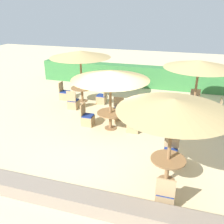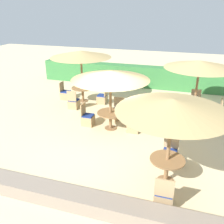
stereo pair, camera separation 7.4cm
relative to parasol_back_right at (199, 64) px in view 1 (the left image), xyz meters
The scene contains 23 objects.
ground_plane 5.00m from the parasol_back_right, 132.96° to the right, with size 40.00×40.00×0.00m, color beige.
hedge_row 5.10m from the parasol_back_right, 128.80° to the left, with size 13.00×0.70×1.27m, color #387A3D.
stone_border 7.54m from the parasol_back_right, 114.58° to the right, with size 10.00×0.56×0.39m, color gray.
parasol_back_right is the anchor object (origin of this frame).
round_table_back_right 1.81m from the parasol_back_right, 90.00° to the left, with size 0.98×0.98×0.71m.
patio_chair_back_right_north 2.30m from the parasol_back_right, 86.35° to the left, with size 0.46×0.46×0.93m.
patio_chair_back_right_west 2.29m from the parasol_back_right, behind, with size 0.46×0.46×0.93m.
patio_chair_back_right_south 2.33m from the parasol_back_right, 91.28° to the right, with size 0.46×0.46×0.93m.
patio_chair_back_right_east 2.29m from the parasol_back_right, ahead, with size 0.46×0.46×0.93m.
parasol_center 3.91m from the parasol_back_right, 144.62° to the right, with size 2.98×2.98×2.38m.
round_table_center 4.30m from the parasol_back_right, 144.62° to the right, with size 1.07×1.07×0.71m.
patio_chair_center_east 3.78m from the parasol_back_right, 134.95° to the right, with size 0.46×0.46×0.93m.
patio_chair_center_west 5.19m from the parasol_back_right, 152.13° to the right, with size 0.46×0.46×0.93m.
patio_chair_center_north 4.00m from the parasol_back_right, 158.53° to the right, with size 0.46×0.46×0.93m.
parasol_back_left 5.53m from the parasol_back_right, behind, with size 2.99×2.99×2.61m.
round_table_back_left 5.80m from the parasol_back_right, behind, with size 1.12×1.12×0.74m.
patio_chair_back_left_south 5.97m from the parasol_back_right, behind, with size 0.46×0.46×0.93m.
patio_chair_back_left_east 4.92m from the parasol_back_right, behind, with size 0.46×0.46×0.93m.
patio_chair_back_left_west 6.85m from the parasol_back_right, behind, with size 0.46×0.46×0.93m.
parasol_front_right 5.00m from the parasol_back_right, 97.85° to the right, with size 2.93×2.93×2.50m.
round_table_front_right 5.31m from the parasol_back_right, 97.85° to the right, with size 0.97×0.97×0.75m.
patio_chair_front_right_south 6.30m from the parasol_back_right, 96.11° to the right, with size 0.46×0.46×0.93m.
patio_chair_front_right_north 4.57m from the parasol_back_right, 99.44° to the right, with size 0.46×0.46×0.93m.
Camera 1 is at (2.52, -7.70, 4.64)m, focal length 40.00 mm.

